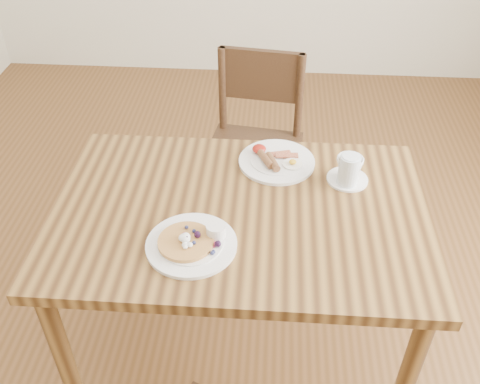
{
  "coord_description": "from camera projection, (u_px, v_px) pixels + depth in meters",
  "views": [
    {
      "loc": [
        0.09,
        -1.29,
        1.87
      ],
      "look_at": [
        0.0,
        0.0,
        0.82
      ],
      "focal_mm": 40.0,
      "sensor_mm": 36.0,
      "label": 1
    }
  ],
  "objects": [
    {
      "name": "ground",
      "position": [
        240.0,
        348.0,
        2.18
      ],
      "size": [
        5.0,
        5.0,
        0.0
      ],
      "primitive_type": "plane",
      "color": "brown",
      "rests_on": "ground"
    },
    {
      "name": "chair_far",
      "position": [
        255.0,
        141.0,
        2.47
      ],
      "size": [
        0.47,
        0.47,
        0.88
      ],
      "rotation": [
        0.0,
        0.0,
        3.01
      ],
      "color": "#3D2916",
      "rests_on": "ground"
    },
    {
      "name": "water_glass",
      "position": [
        349.0,
        171.0,
        1.77
      ],
      "size": [
        0.07,
        0.07,
        0.11
      ],
      "primitive_type": "cylinder",
      "color": "silver",
      "rests_on": "dining_table"
    },
    {
      "name": "dining_table",
      "position": [
        240.0,
        232.0,
        1.77
      ],
      "size": [
        1.2,
        0.8,
        0.75
      ],
      "color": "brown",
      "rests_on": "ground"
    },
    {
      "name": "breakfast_plate",
      "position": [
        276.0,
        160.0,
        1.89
      ],
      "size": [
        0.27,
        0.27,
        0.04
      ],
      "color": "white",
      "rests_on": "dining_table"
    },
    {
      "name": "pancake_plate",
      "position": [
        193.0,
        242.0,
        1.57
      ],
      "size": [
        0.27,
        0.27,
        0.06
      ],
      "color": "white",
      "rests_on": "dining_table"
    },
    {
      "name": "teacup_saucer",
      "position": [
        349.0,
        170.0,
        1.8
      ],
      "size": [
        0.14,
        0.14,
        0.09
      ],
      "color": "white",
      "rests_on": "dining_table"
    }
  ]
}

